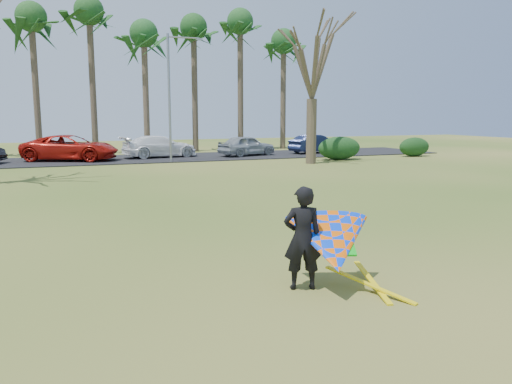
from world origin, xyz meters
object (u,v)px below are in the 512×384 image
object	(u,v)px
car_2	(71,148)
kite_flyer	(328,243)
car_3	(160,146)
car_4	(247,145)
streetlight	(172,92)
car_5	(315,144)
bare_tree_right	(313,56)

from	to	relation	value
car_2	kite_flyer	size ratio (longest dim) A/B	2.51
car_2	car_3	bearing A→B (deg)	-62.49
car_4	streetlight	bearing A→B (deg)	95.03
streetlight	car_3	xyz separation A→B (m)	(-0.22, 3.36, -3.65)
car_2	car_4	size ratio (longest dim) A/B	1.38
streetlight	kite_flyer	distance (m)	24.72
car_5	kite_flyer	size ratio (longest dim) A/B	1.81
car_5	car_2	bearing A→B (deg)	76.67
streetlight	car_2	bearing A→B (deg)	154.36
car_3	car_5	xyz separation A→B (m)	(12.02, -0.56, -0.04)
bare_tree_right	streetlight	world-z (taller)	bare_tree_right
car_3	bare_tree_right	bearing A→B (deg)	-141.77
car_3	kite_flyer	xyz separation A→B (m)	(-2.29, -27.68, 0.04)
streetlight	car_3	distance (m)	4.96
car_4	kite_flyer	xyz separation A→B (m)	(-8.44, -26.72, 0.06)
car_5	kite_flyer	distance (m)	30.67
streetlight	kite_flyer	xyz separation A→B (m)	(-2.51, -24.32, -3.61)
car_5	kite_flyer	world-z (taller)	kite_flyer
bare_tree_right	car_4	bearing A→B (deg)	106.60
car_4	car_3	bearing A→B (deg)	64.13
car_2	kite_flyer	world-z (taller)	kite_flyer
car_3	car_5	size ratio (longest dim) A/B	1.21
kite_flyer	car_2	bearing A→B (deg)	97.52
car_2	car_4	distance (m)	12.05
streetlight	car_2	world-z (taller)	streetlight
car_2	car_3	xyz separation A→B (m)	(5.88, 0.43, -0.08)
bare_tree_right	streetlight	size ratio (longest dim) A/B	1.15
car_4	car_2	bearing A→B (deg)	70.47
streetlight	bare_tree_right	bearing A→B (deg)	-27.03
bare_tree_right	car_5	xyz separation A→B (m)	(3.96, 6.80, -5.79)
streetlight	car_5	distance (m)	12.68
bare_tree_right	car_3	bearing A→B (deg)	137.61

